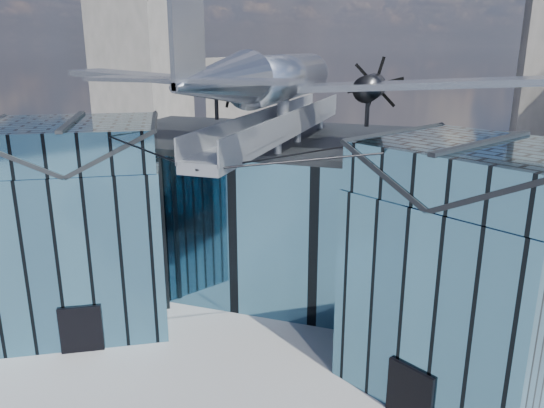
% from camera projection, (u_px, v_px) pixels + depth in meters
% --- Properties ---
extents(ground_plane, '(120.00, 120.00, 0.00)m').
position_uv_depth(ground_plane, '(261.00, 336.00, 29.89)').
color(ground_plane, '#939397').
extents(museum, '(32.88, 24.50, 17.60)m').
position_uv_depth(museum, '(291.00, 213.00, 33.59)').
color(museum, teal).
rests_on(museum, ground).
extents(bg_towers, '(77.00, 24.50, 26.00)m').
position_uv_depth(bg_towers, '(396.00, 90.00, 72.42)').
color(bg_towers, slate).
rests_on(bg_towers, ground).
extents(tree_side_w, '(5.18, 5.18, 6.11)m').
position_uv_depth(tree_side_w, '(21.00, 176.00, 49.05)').
color(tree_side_w, '#352415').
rests_on(tree_side_w, ground).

